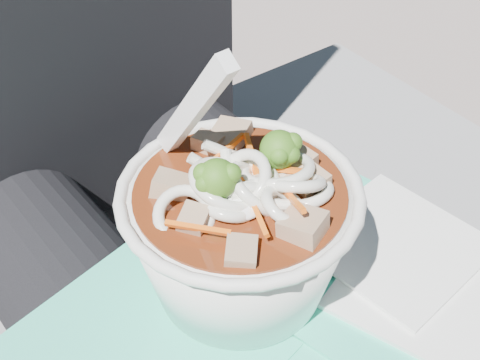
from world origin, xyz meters
TOP-DOWN VIEW (x-y plane):
  - lap at (0.00, 0.00)m, footprint 0.34×0.48m
  - person_body at (0.00, 0.09)m, footprint 0.34×0.94m
  - plastic_bag at (-0.02, -0.06)m, footprint 0.42×0.31m
  - napkins at (0.10, -0.10)m, footprint 0.16×0.19m
  - udon_bowl at (-0.02, -0.02)m, footprint 0.20×0.20m

SIDE VIEW (x-z plane):
  - lap at x=0.00m, z-range 0.43..0.56m
  - person_body at x=0.00m, z-range 0.04..1.01m
  - plastic_bag at x=-0.02m, z-range 0.56..0.58m
  - napkins at x=0.10m, z-range 0.58..0.58m
  - udon_bowl at x=-0.02m, z-range 0.53..0.74m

